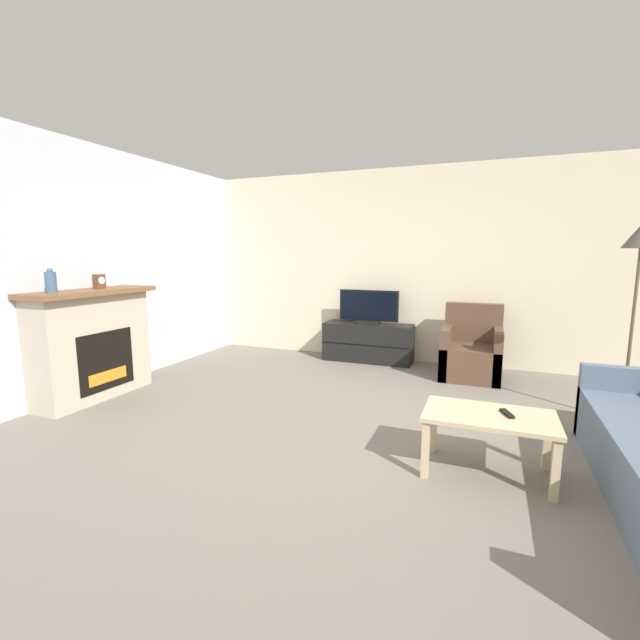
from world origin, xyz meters
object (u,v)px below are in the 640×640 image
(mantel_clock, at_px, (99,281))
(tv_stand, at_px, (368,342))
(remote, at_px, (507,413))
(armchair, at_px, (471,354))
(coffee_table, at_px, (489,423))
(mantel_vase_left, at_px, (51,281))
(floor_lamp, at_px, (640,253))
(fireplace, at_px, (92,343))
(tv, at_px, (369,308))

(mantel_clock, distance_m, tv_stand, 3.49)
(mantel_clock, distance_m, remote, 4.09)
(armchair, distance_m, coffee_table, 2.51)
(mantel_vase_left, xyz_separation_m, tv_stand, (2.27, 3.01, -0.99))
(mantel_vase_left, xyz_separation_m, floor_lamp, (5.04, 1.69, 0.27))
(coffee_table, bearing_deg, remote, 13.57)
(fireplace, bearing_deg, coffee_table, -2.74)
(mantel_vase_left, height_order, tv, mantel_vase_left)
(mantel_clock, bearing_deg, armchair, 30.68)
(armchair, xyz_separation_m, floor_lamp, (1.36, -1.03, 1.24))
(tv_stand, bearing_deg, coffee_table, -59.92)
(fireplace, height_order, mantel_vase_left, mantel_vase_left)
(tv_stand, bearing_deg, mantel_vase_left, -127.05)
(armchair, bearing_deg, mantel_clock, -149.32)
(tv_stand, xyz_separation_m, armchair, (1.40, -0.29, 0.02))
(tv_stand, xyz_separation_m, tv, (-0.00, -0.00, 0.49))
(coffee_table, xyz_separation_m, remote, (0.11, 0.03, 0.08))
(tv, height_order, remote, tv)
(coffee_table, xyz_separation_m, floor_lamp, (1.15, 1.47, 1.16))
(mantel_vase_left, bearing_deg, remote, 3.46)
(tv_stand, bearing_deg, mantel_clock, -132.57)
(remote, bearing_deg, tv, 99.56)
(tv, bearing_deg, remote, -57.98)
(mantel_vase_left, relative_size, tv_stand, 0.18)
(fireplace, relative_size, armchair, 1.50)
(tv_stand, xyz_separation_m, remote, (1.73, -2.77, 0.17))
(mantel_vase_left, bearing_deg, fireplace, 92.40)
(remote, bearing_deg, coffee_table, 171.11)
(mantel_clock, bearing_deg, fireplace, -97.50)
(fireplace, bearing_deg, mantel_clock, 82.50)
(mantel_clock, xyz_separation_m, coffee_table, (3.89, -0.32, -0.86))
(mantel_clock, bearing_deg, coffee_table, -4.72)
(tv_stand, bearing_deg, tv, -90.00)
(tv_stand, xyz_separation_m, coffee_table, (1.62, -2.79, 0.10))
(tv, relative_size, coffee_table, 0.98)
(tv, xyz_separation_m, coffee_table, (1.62, -2.79, -0.39))
(fireplace, relative_size, remote, 8.72)
(fireplace, bearing_deg, mantel_vase_left, -87.60)
(mantel_clock, xyz_separation_m, armchair, (3.68, 2.18, -0.94))
(armchair, xyz_separation_m, remote, (0.32, -2.48, 0.15))
(mantel_clock, height_order, tv, mantel_clock)
(tv, distance_m, armchair, 1.51)
(tv, xyz_separation_m, armchair, (1.40, -0.29, -0.47))
(mantel_clock, relative_size, floor_lamp, 0.08)
(mantel_vase_left, height_order, coffee_table, mantel_vase_left)
(tv_stand, relative_size, tv, 1.48)
(mantel_vase_left, distance_m, tv_stand, 3.90)
(tv_stand, relative_size, coffee_table, 1.45)
(mantel_vase_left, distance_m, mantel_clock, 0.54)
(mantel_clock, xyz_separation_m, tv_stand, (2.27, 2.47, -0.96))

